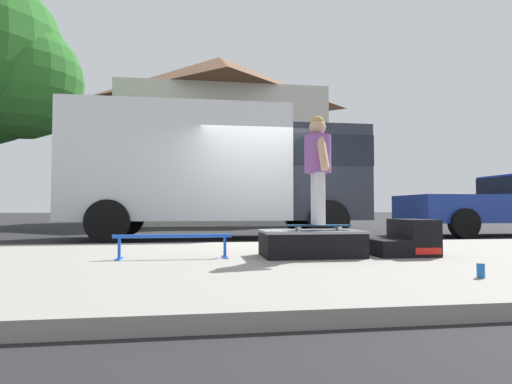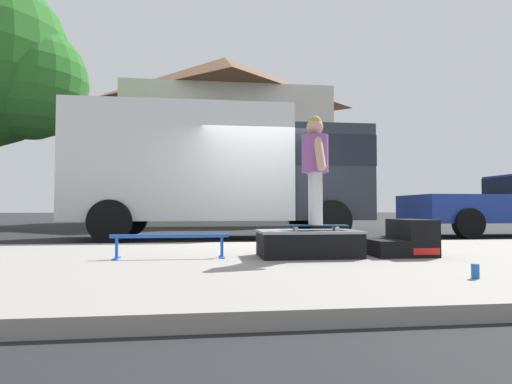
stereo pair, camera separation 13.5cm
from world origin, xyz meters
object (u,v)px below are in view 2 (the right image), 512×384
object	(u,v)px
kicker_ramp	(403,240)
grind_rail	(170,240)
skateboard	(315,226)
soda_can	(475,271)
skate_box	(308,242)
skater_kid	(315,160)
box_truck	(223,168)

from	to	relation	value
kicker_ramp	grind_rail	xyz separation A→B (m)	(-2.91, 0.05, 0.02)
skateboard	soda_can	distance (m)	1.98
skate_box	kicker_ramp	bearing A→B (deg)	-0.02
skateboard	soda_can	size ratio (longest dim) A/B	6.32
kicker_ramp	skater_kid	bearing A→B (deg)	-178.21
skate_box	box_truck	distance (m)	5.31
skateboard	skater_kid	distance (m)	0.81
skate_box	grind_rail	distance (m)	1.68
kicker_ramp	skate_box	bearing A→B (deg)	179.98
skate_box	box_truck	size ratio (longest dim) A/B	0.18
skate_box	soda_can	xyz separation A→B (m)	(1.00, -1.76, -0.11)
kicker_ramp	skater_kid	size ratio (longest dim) A/B	0.56
soda_can	box_truck	distance (m)	7.21
skateboard	box_truck	distance (m)	5.31
skate_box	skateboard	xyz separation A→B (m)	(0.08, -0.04, 0.21)
grind_rail	skateboard	size ratio (longest dim) A/B	1.76
grind_rail	box_truck	world-z (taller)	box_truck
skateboard	skater_kid	world-z (taller)	skater_kid
kicker_ramp	soda_can	world-z (taller)	kicker_ramp
kicker_ramp	box_truck	world-z (taller)	box_truck
soda_can	skateboard	bearing A→B (deg)	118.09
grind_rail	soda_can	bearing A→B (deg)	-34.04
skate_box	grind_rail	bearing A→B (deg)	178.15
skateboard	box_truck	world-z (taller)	box_truck
skateboard	soda_can	bearing A→B (deg)	-61.91
kicker_ramp	skateboard	size ratio (longest dim) A/B	0.95
skater_kid	box_truck	xyz separation A→B (m)	(-0.91, 5.09, 0.39)
skater_kid	grind_rail	bearing A→B (deg)	177.05
skate_box	skater_kid	distance (m)	1.02
skateboard	grind_rail	bearing A→B (deg)	177.05
skate_box	grind_rail	world-z (taller)	skate_box
skateboard	box_truck	bearing A→B (deg)	100.08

